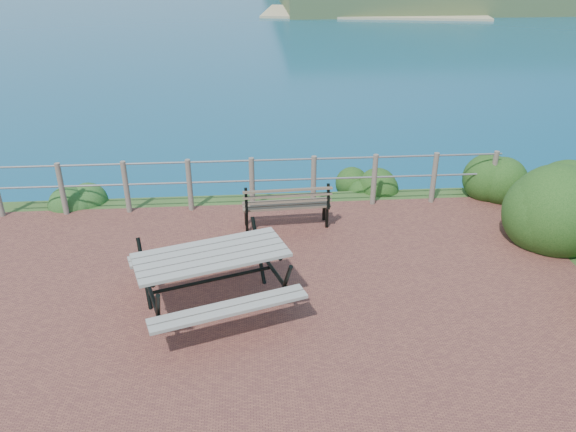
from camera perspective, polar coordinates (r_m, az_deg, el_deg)
name	(u,v)px	position (r m, az deg, el deg)	size (l,w,h in m)	color
ground	(258,316)	(7.79, -3.10, -10.06)	(10.00, 7.00, 0.12)	brown
safety_railing	(252,181)	(10.43, -3.68, 3.61)	(9.40, 0.10, 1.00)	#6B5B4C
picnic_table	(213,274)	(7.70, -7.67, -5.90)	(2.17, 1.68, 0.85)	#9E988E
park_bench	(286,198)	(9.73, -0.20, 1.86)	(1.54, 0.46, 0.86)	brown
shrub_right_front	(549,236)	(10.69, 25.02, -1.83)	(1.59, 1.59, 2.25)	#123D13
shrub_right_edge	(494,195)	(11.93, 20.24, 2.00)	(1.05, 1.05, 1.50)	#123D13
shrub_lip_west	(82,201)	(11.64, -20.20, 1.41)	(0.78, 0.78, 0.53)	#204A1B
shrub_lip_east	(366,186)	(11.71, 7.88, 3.04)	(0.81, 0.81, 0.57)	#123D13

